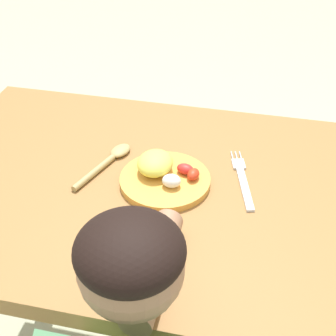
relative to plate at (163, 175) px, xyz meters
name	(u,v)px	position (x,y,z in m)	size (l,w,h in m)	color
dining_table	(170,219)	(0.02, -0.02, -0.11)	(1.15, 0.72, 0.75)	olive
plate	(163,175)	(0.00, 0.00, 0.00)	(0.20, 0.20, 0.06)	gold
fork	(243,180)	(0.17, 0.04, -0.02)	(0.07, 0.21, 0.01)	silver
spoon	(109,160)	(-0.14, 0.04, -0.01)	(0.09, 0.20, 0.02)	tan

